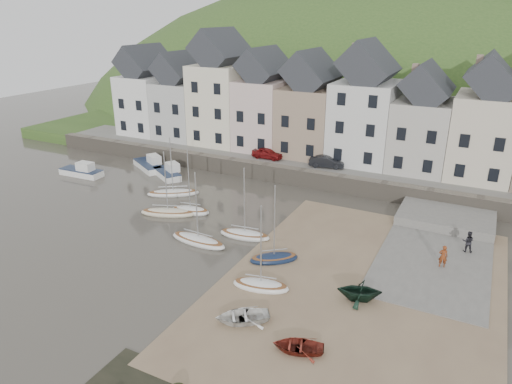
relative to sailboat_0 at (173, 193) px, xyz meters
The scene contains 25 objects.
ground 13.51m from the sailboat_0, 37.68° to the right, with size 160.00×160.00×0.00m, color #474237.
quay_land 26.05m from the sailboat_0, 65.77° to the left, with size 90.00×30.00×1.50m, color #335321.
quay_street 16.31m from the sailboat_0, 48.89° to the left, with size 70.00×7.00×0.10m, color slate.
seawall 13.83m from the sailboat_0, 39.29° to the left, with size 70.00×1.20×1.80m, color slate.
beach 23.21m from the sailboat_0, 20.83° to the right, with size 18.00×26.00×0.06m, color #80674E.
slipway 25.69m from the sailboat_0, ahead, with size 8.00×18.00×0.12m, color slate.
hillside 55.16m from the sailboat_0, 83.73° to the left, with size 134.40×84.00×84.00m.
townhouse_terrace 21.28m from the sailboat_0, 51.67° to the left, with size 61.05×8.00×13.93m.
sailboat_0 is the anchor object (origin of this frame).
sailboat_1 5.10m from the sailboat_0, 35.41° to the right, with size 3.92×2.07×6.32m.
sailboat_2 5.02m from the sailboat_0, 59.05° to the right, with size 5.36×3.25×6.32m.
sailboat_3 12.22m from the sailboat_0, 24.81° to the right, with size 4.53×2.11×6.32m.
sailboat_4 11.32m from the sailboat_0, 43.35° to the right, with size 5.22×1.76×6.32m.
sailboat_5 16.78m from the sailboat_0, 27.05° to the right, with size 3.84×3.48×6.32m.
sailboat_6 19.43m from the sailboat_0, 35.99° to the right, with size 4.14×2.28×6.32m.
motorboat_0 9.62m from the sailboat_0, 143.62° to the left, with size 5.58×4.22×1.70m.
motorboat_1 12.95m from the sailboat_0, behind, with size 5.28×1.97×1.70m.
motorboat_2 5.79m from the sailboat_0, 131.92° to the left, with size 4.81×3.85×1.70m.
rowboat_white 22.29m from the sailboat_0, 42.88° to the right, with size 2.35×3.29×0.68m, color white.
rowboat_green 24.13m from the sailboat_0, 23.98° to the right, with size 2.46×2.84×1.50m, color black.
rowboat_red 25.92m from the sailboat_0, 38.35° to the right, with size 2.03×2.84×0.59m, color maroon.
person_red 26.52m from the sailboat_0, ahead, with size 0.63×0.41×1.73m, color maroon.
person_dark 27.80m from the sailboat_0, ahead, with size 0.84×0.66×1.73m, color black.
car_left 12.58m from the sailboat_0, 64.85° to the left, with size 1.47×3.66×1.25m, color maroon.
car_right 16.97m from the sailboat_0, 41.87° to the left, with size 1.34×3.83×1.26m, color black.
Camera 1 is at (16.99, -27.36, 17.51)m, focal length 32.50 mm.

